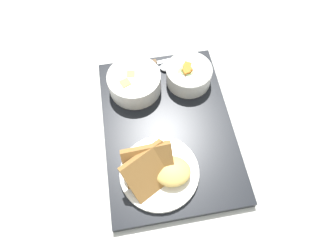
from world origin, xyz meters
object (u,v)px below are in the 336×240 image
at_px(knife, 149,64).
at_px(bowl_soup, 134,81).
at_px(bowl_salad, 189,74).
at_px(spoon, 162,68).
at_px(plate_main, 159,171).

bearing_deg(knife, bowl_soup, -130.20).
distance_m(bowl_salad, spoon, 0.08).
xyz_separation_m(bowl_salad, bowl_soup, (0.02, -0.14, 0.00)).
xyz_separation_m(bowl_salad, plate_main, (0.26, -0.09, -0.00)).
bearing_deg(knife, plate_main, -100.86).
height_order(plate_main, knife, plate_main).
height_order(bowl_soup, spoon, bowl_soup).
relative_size(plate_main, knife, 0.92).
relative_size(bowl_soup, spoon, 1.01).
bearing_deg(knife, spoon, -38.97).
bearing_deg(spoon, plate_main, -101.64).
xyz_separation_m(knife, spoon, (0.02, 0.03, 0.00)).
relative_size(bowl_salad, plate_main, 0.67).
height_order(bowl_soup, plate_main, plate_main).
relative_size(bowl_soup, plate_main, 0.76).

